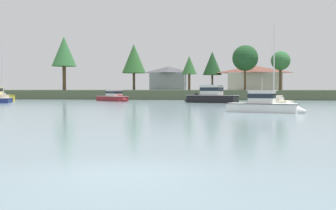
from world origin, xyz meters
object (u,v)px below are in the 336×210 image
Objects in this scene: cruiser_black at (208,98)px; sailboat_navy at (4,101)px; sailboat_cream at (276,105)px; cruiser_white at (269,107)px; cruiser_maroon at (115,98)px.

cruiser_black is 0.98× the size of sailboat_navy.
cruiser_black is at bearing 7.40° from sailboat_navy.
sailboat_cream is 1.38× the size of cruiser_white.
cruiser_maroon is at bearing 145.57° from sailboat_cream.
sailboat_cream is at bearing -53.89° from cruiser_black.
sailboat_navy is at bearing -148.76° from cruiser_maroon.
cruiser_maroon is 37.88m from cruiser_white.
cruiser_white is at bearing -53.17° from cruiser_maroon.
cruiser_white reaches higher than cruiser_maroon.
cruiser_black is 26.05m from cruiser_white.
cruiser_white is (6.54, -25.21, -0.19)m from cruiser_black.
sailboat_cream is 1.41× the size of cruiser_maroon.
cruiser_white is (22.71, -30.31, -0.01)m from cruiser_maroon.
sailboat_cream reaches higher than cruiser_white.
sailboat_cream is 40.77m from sailboat_navy.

